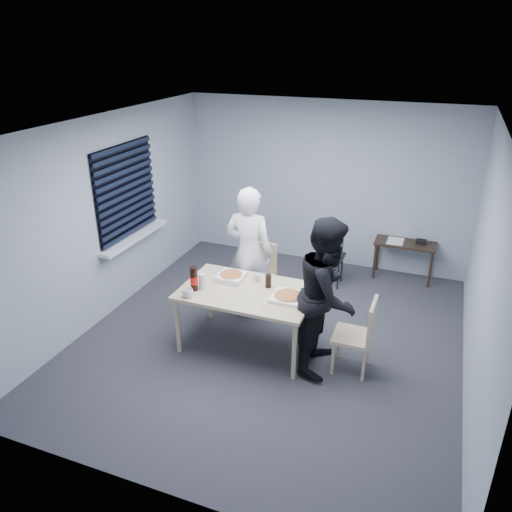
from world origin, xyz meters
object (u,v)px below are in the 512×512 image
at_px(chair_far, 260,270).
at_px(chair_right, 361,331).
at_px(soda_bottle, 194,279).
at_px(dining_table, 247,295).
at_px(backpack, 333,243).
at_px(person_white, 249,253).
at_px(stool, 332,262).
at_px(side_table, 405,247).
at_px(mug_a, 188,293).
at_px(mug_b, 257,277).
at_px(person_black, 327,295).

bearing_deg(chair_far, chair_right, -33.23).
bearing_deg(soda_bottle, dining_table, 20.22).
relative_size(chair_far, chair_right, 1.00).
height_order(chair_far, backpack, chair_far).
height_order(chair_right, person_white, person_white).
relative_size(backpack, soda_bottle, 1.34).
bearing_deg(stool, dining_table, -106.32).
height_order(stool, backpack, backpack).
bearing_deg(backpack, person_white, -141.20).
bearing_deg(side_table, stool, -149.19).
height_order(backpack, mug_a, backpack).
bearing_deg(mug_a, chair_right, 10.67).
xyz_separation_m(chair_far, side_table, (1.77, 1.53, 0.01)).
bearing_deg(mug_a, dining_table, 34.27).
xyz_separation_m(chair_far, soda_bottle, (-0.35, -1.21, 0.38)).
relative_size(chair_right, mug_b, 8.90).
bearing_deg(chair_far, backpack, 49.65).
relative_size(chair_far, side_table, 0.99).
bearing_deg(backpack, dining_table, -123.27).
bearing_deg(backpack, chair_far, -147.20).
height_order(chair_right, backpack, chair_right).
xyz_separation_m(person_black, mug_b, (-0.93, 0.29, -0.09)).
xyz_separation_m(chair_right, side_table, (0.21, 2.56, 0.01)).
relative_size(person_white, person_black, 1.00).
bearing_deg(side_table, soda_bottle, -127.78).
height_order(side_table, mug_b, mug_b).
xyz_separation_m(chair_right, mug_b, (-1.32, 0.29, 0.28)).
distance_m(dining_table, person_white, 0.79).
bearing_deg(person_black, chair_right, -89.95).
bearing_deg(person_white, person_black, 148.42).
distance_m(dining_table, backpack, 2.02).
relative_size(person_white, stool, 3.71).
bearing_deg(stool, side_table, 30.81).
bearing_deg(chair_right, stool, 111.42).
distance_m(dining_table, mug_a, 0.70).
height_order(stool, mug_b, mug_b).
height_order(chair_far, soda_bottle, soda_bottle).
bearing_deg(person_white, stool, -124.10).
distance_m(chair_far, person_black, 1.60).
height_order(chair_far, person_black, person_black).
height_order(stool, soda_bottle, soda_bottle).
distance_m(chair_far, backpack, 1.24).
bearing_deg(soda_bottle, mug_b, 38.42).
bearing_deg(stool, soda_bottle, -117.97).
height_order(chair_far, chair_right, same).
xyz_separation_m(chair_right, person_white, (-1.61, 0.74, 0.37)).
bearing_deg(chair_right, person_white, 155.15).
bearing_deg(side_table, backpack, -148.69).
bearing_deg(dining_table, backpack, 73.58).
distance_m(stool, mug_a, 2.63).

